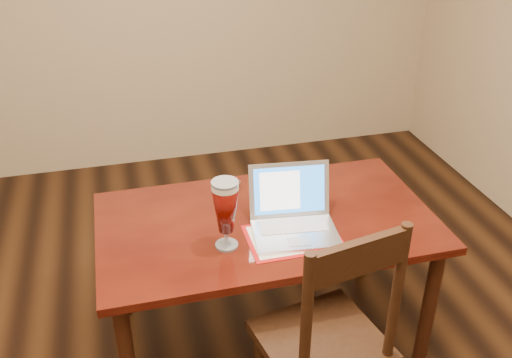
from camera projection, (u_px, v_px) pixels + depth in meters
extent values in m
cube|color=#4E140A|center=(267.00, 222.00, 2.59)|extent=(1.51, 0.85, 0.04)
cylinder|color=black|center=(429.00, 307.00, 2.62)|extent=(0.07, 0.07, 0.67)
cylinder|color=black|center=(119.00, 262.00, 2.91)|extent=(0.07, 0.07, 0.67)
cylinder|color=black|center=(366.00, 224.00, 3.21)|extent=(0.07, 0.07, 0.67)
cube|color=#B21010|center=(293.00, 237.00, 2.45)|extent=(0.40, 0.28, 0.00)
cube|color=white|center=(293.00, 237.00, 2.45)|extent=(0.36, 0.25, 0.00)
cube|color=silver|center=(295.00, 234.00, 2.46)|extent=(0.39, 0.29, 0.02)
cube|color=#BBBBC0|center=(293.00, 226.00, 2.50)|extent=(0.31, 0.14, 0.00)
cube|color=#B9B9BE|center=(299.00, 242.00, 2.39)|extent=(0.10, 0.07, 0.00)
cube|color=silver|center=(289.00, 190.00, 2.53)|extent=(0.37, 0.11, 0.24)
cube|color=blue|center=(290.00, 190.00, 2.52)|extent=(0.32, 0.09, 0.20)
cube|color=white|center=(280.00, 191.00, 2.52)|extent=(0.18, 0.07, 0.17)
cylinder|color=silver|center=(227.00, 245.00, 2.40)|extent=(0.10, 0.10, 0.01)
cylinder|color=silver|center=(226.00, 237.00, 2.38)|extent=(0.02, 0.02, 0.07)
cylinder|color=beige|center=(225.00, 187.00, 2.26)|extent=(0.11, 0.11, 0.02)
cylinder|color=silver|center=(225.00, 183.00, 2.25)|extent=(0.11, 0.11, 0.01)
cylinder|color=silver|center=(235.00, 185.00, 2.81)|extent=(0.06, 0.06, 0.04)
cylinder|color=silver|center=(265.00, 177.00, 2.88)|extent=(0.06, 0.06, 0.04)
cube|color=black|center=(321.00, 342.00, 2.25)|extent=(0.53, 0.52, 0.04)
cylinder|color=black|center=(333.00, 343.00, 2.58)|extent=(0.04, 0.04, 0.45)
cylinder|color=black|center=(306.00, 325.00, 1.89)|extent=(0.04, 0.04, 0.59)
cylinder|color=black|center=(397.00, 293.00, 2.03)|extent=(0.04, 0.04, 0.59)
cube|color=black|center=(359.00, 258.00, 1.85)|extent=(0.37, 0.10, 0.13)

